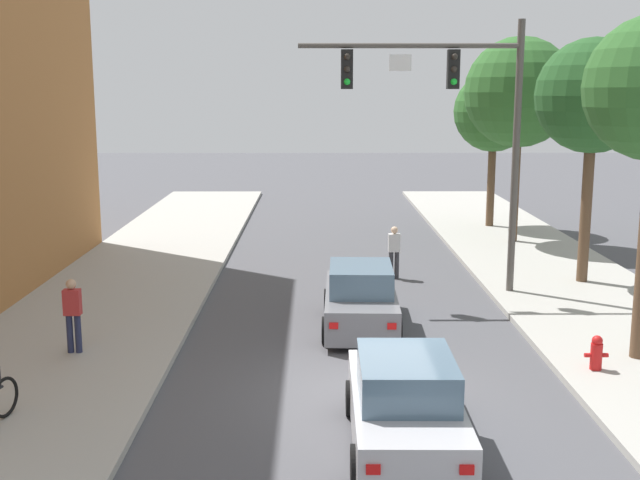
{
  "coord_description": "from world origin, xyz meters",
  "views": [
    {
      "loc": [
        -0.95,
        -14.33,
        5.75
      ],
      "look_at": [
        -0.83,
        5.45,
        2.0
      ],
      "focal_mm": 44.23,
      "sensor_mm": 36.0,
      "label": 1
    }
  ],
  "objects_px": {
    "street_tree_third": "(519,93)",
    "street_tree_second": "(593,97)",
    "pedestrian_crossing_road": "(394,250)",
    "pedestrian_sidewalk_left_walker": "(73,312)",
    "fire_hydrant": "(596,353)",
    "street_tree_farthest": "(494,112)",
    "traffic_signal_mast": "(456,107)",
    "car_lead_grey": "(360,299)",
    "car_following_silver": "(405,407)"
  },
  "relations": [
    {
      "from": "pedestrian_sidewalk_left_walker",
      "to": "pedestrian_crossing_road",
      "type": "xyz_separation_m",
      "value": [
        7.68,
        7.47,
        -0.15
      ]
    },
    {
      "from": "traffic_signal_mast",
      "to": "street_tree_second",
      "type": "distance_m",
      "value": 4.3
    },
    {
      "from": "pedestrian_crossing_road",
      "to": "fire_hydrant",
      "type": "relative_size",
      "value": 2.28
    },
    {
      "from": "car_following_silver",
      "to": "fire_hydrant",
      "type": "relative_size",
      "value": 5.91
    },
    {
      "from": "pedestrian_sidewalk_left_walker",
      "to": "street_tree_farthest",
      "type": "distance_m",
      "value": 20.99
    },
    {
      "from": "street_tree_second",
      "to": "street_tree_farthest",
      "type": "xyz_separation_m",
      "value": [
        -0.62,
        9.87,
        -0.69
      ]
    },
    {
      "from": "car_lead_grey",
      "to": "car_following_silver",
      "type": "distance_m",
      "value": 6.67
    },
    {
      "from": "traffic_signal_mast",
      "to": "street_tree_second",
      "type": "relative_size",
      "value": 1.05
    },
    {
      "from": "pedestrian_crossing_road",
      "to": "traffic_signal_mast",
      "type": "bearing_deg",
      "value": -56.5
    },
    {
      "from": "street_tree_second",
      "to": "street_tree_third",
      "type": "bearing_deg",
      "value": 94.36
    },
    {
      "from": "pedestrian_crossing_road",
      "to": "pedestrian_sidewalk_left_walker",
      "type": "bearing_deg",
      "value": -135.82
    },
    {
      "from": "fire_hydrant",
      "to": "traffic_signal_mast",
      "type": "bearing_deg",
      "value": 106.21
    },
    {
      "from": "traffic_signal_mast",
      "to": "car_following_silver",
      "type": "relative_size",
      "value": 1.76
    },
    {
      "from": "street_tree_third",
      "to": "street_tree_second",
      "type": "bearing_deg",
      "value": -85.64
    },
    {
      "from": "car_following_silver",
      "to": "car_lead_grey",
      "type": "bearing_deg",
      "value": 92.94
    },
    {
      "from": "pedestrian_sidewalk_left_walker",
      "to": "pedestrian_crossing_road",
      "type": "relative_size",
      "value": 1.0
    },
    {
      "from": "pedestrian_sidewalk_left_walker",
      "to": "street_tree_third",
      "type": "relative_size",
      "value": 0.22
    },
    {
      "from": "pedestrian_sidewalk_left_walker",
      "to": "street_tree_third",
      "type": "height_order",
      "value": "street_tree_third"
    },
    {
      "from": "car_following_silver",
      "to": "fire_hydrant",
      "type": "xyz_separation_m",
      "value": [
        4.28,
        3.28,
        -0.22
      ]
    },
    {
      "from": "car_lead_grey",
      "to": "pedestrian_sidewalk_left_walker",
      "type": "relative_size",
      "value": 2.62
    },
    {
      "from": "car_following_silver",
      "to": "fire_hydrant",
      "type": "height_order",
      "value": "car_following_silver"
    },
    {
      "from": "traffic_signal_mast",
      "to": "car_lead_grey",
      "type": "relative_size",
      "value": 1.75
    },
    {
      "from": "fire_hydrant",
      "to": "street_tree_farthest",
      "type": "bearing_deg",
      "value": 84.67
    },
    {
      "from": "traffic_signal_mast",
      "to": "car_lead_grey",
      "type": "height_order",
      "value": "traffic_signal_mast"
    },
    {
      "from": "traffic_signal_mast",
      "to": "car_following_silver",
      "type": "xyz_separation_m",
      "value": [
        -2.4,
        -9.76,
        -4.6
      ]
    },
    {
      "from": "car_lead_grey",
      "to": "fire_hydrant",
      "type": "height_order",
      "value": "car_lead_grey"
    },
    {
      "from": "fire_hydrant",
      "to": "street_tree_farthest",
      "type": "distance_m",
      "value": 18.1
    },
    {
      "from": "fire_hydrant",
      "to": "street_tree_third",
      "type": "distance_m",
      "value": 15.06
    },
    {
      "from": "traffic_signal_mast",
      "to": "car_lead_grey",
      "type": "bearing_deg",
      "value": -131.54
    },
    {
      "from": "pedestrian_sidewalk_left_walker",
      "to": "pedestrian_crossing_road",
      "type": "bearing_deg",
      "value": 44.18
    },
    {
      "from": "fire_hydrant",
      "to": "street_tree_third",
      "type": "height_order",
      "value": "street_tree_third"
    },
    {
      "from": "street_tree_third",
      "to": "street_tree_farthest",
      "type": "height_order",
      "value": "street_tree_third"
    },
    {
      "from": "car_following_silver",
      "to": "street_tree_farthest",
      "type": "height_order",
      "value": "street_tree_farthest"
    },
    {
      "from": "street_tree_second",
      "to": "car_lead_grey",
      "type": "bearing_deg",
      "value": -148.43
    },
    {
      "from": "pedestrian_crossing_road",
      "to": "fire_hydrant",
      "type": "xyz_separation_m",
      "value": [
        3.29,
        -8.6,
        -0.41
      ]
    },
    {
      "from": "pedestrian_sidewalk_left_walker",
      "to": "street_tree_second",
      "type": "height_order",
      "value": "street_tree_second"
    },
    {
      "from": "fire_hydrant",
      "to": "street_tree_third",
      "type": "bearing_deg",
      "value": 82.83
    },
    {
      "from": "car_lead_grey",
      "to": "street_tree_second",
      "type": "xyz_separation_m",
      "value": [
        6.88,
        4.23,
        4.86
      ]
    },
    {
      "from": "traffic_signal_mast",
      "to": "street_tree_second",
      "type": "bearing_deg",
      "value": 15.32
    },
    {
      "from": "traffic_signal_mast",
      "to": "car_following_silver",
      "type": "bearing_deg",
      "value": -103.8
    },
    {
      "from": "car_lead_grey",
      "to": "traffic_signal_mast",
      "type": "bearing_deg",
      "value": 48.46
    },
    {
      "from": "pedestrian_crossing_road",
      "to": "street_tree_third",
      "type": "relative_size",
      "value": 0.22
    },
    {
      "from": "car_lead_grey",
      "to": "street_tree_farthest",
      "type": "relative_size",
      "value": 0.67
    },
    {
      "from": "car_following_silver",
      "to": "pedestrian_sidewalk_left_walker",
      "type": "height_order",
      "value": "pedestrian_sidewalk_left_walker"
    },
    {
      "from": "street_tree_third",
      "to": "street_tree_farthest",
      "type": "relative_size",
      "value": 1.18
    },
    {
      "from": "car_lead_grey",
      "to": "pedestrian_crossing_road",
      "type": "bearing_deg",
      "value": 75.61
    },
    {
      "from": "fire_hydrant",
      "to": "pedestrian_sidewalk_left_walker",
      "type": "bearing_deg",
      "value": 174.1
    },
    {
      "from": "pedestrian_crossing_road",
      "to": "fire_hydrant",
      "type": "height_order",
      "value": "pedestrian_crossing_road"
    },
    {
      "from": "pedestrian_crossing_road",
      "to": "street_tree_farthest",
      "type": "xyz_separation_m",
      "value": [
        4.92,
        8.88,
        3.97
      ]
    },
    {
      "from": "street_tree_second",
      "to": "fire_hydrant",
      "type": "bearing_deg",
      "value": -106.49
    }
  ]
}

